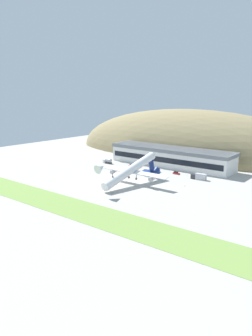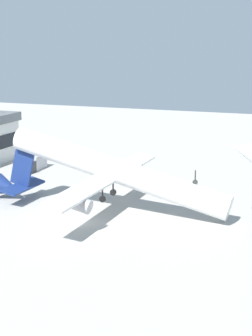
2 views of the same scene
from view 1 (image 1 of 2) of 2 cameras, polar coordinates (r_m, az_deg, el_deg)
The scene contains 11 objects.
ground_plane at distance 174.01m, azimuth -0.62°, elevation -2.12°, with size 302.36×302.36×0.00m, color #ADAAA3.
grass_strip_foreground at distance 142.71m, azimuth -12.41°, elevation -5.80°, with size 272.13×17.85×0.08m, color #759947.
hill_backdrop at distance 250.33m, azimuth 10.73°, elevation 2.28°, with size 205.01×66.63×67.92m, color #8E7F56.
terminal_building at distance 208.54m, azimuth 7.75°, elevation 2.16°, with size 81.55×18.89×11.79m.
cargo_airplane at distance 165.41m, azimuth 0.98°, elevation -0.40°, with size 41.00×49.69×15.54m.
service_car_0 at distance 190.49m, azimuth 4.21°, elevation -0.63°, with size 3.73×2.11×1.60m.
service_car_1 at distance 188.71m, azimuth 8.74°, elevation -0.88°, with size 4.11×2.00×1.54m.
service_car_2 at distance 205.64m, azimuth 1.01°, elevation 0.40°, with size 3.79×2.15×1.56m.
fuel_truck at distance 215.82m, azimuth -3.25°, elevation 1.22°, with size 6.34×2.65×3.33m.
box_truck at distance 179.19m, azimuth 12.59°, elevation -1.48°, with size 8.42×2.94×3.32m.
traffic_cone_0 at distance 164.94m, azimuth 10.22°, elevation -3.07°, with size 0.52×0.52×0.58m.
Camera 1 is at (105.89, -130.57, 44.93)m, focal length 35.00 mm.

